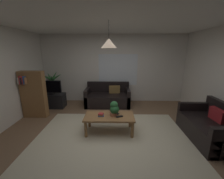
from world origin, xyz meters
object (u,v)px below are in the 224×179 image
Objects in this scene: tv at (50,87)px; book_on_table_1 at (101,115)px; book_on_table_0 at (101,116)px; tv_stand at (52,100)px; remote_on_table_1 at (120,117)px; pendant_lamp at (109,43)px; coffee_table at (109,118)px; potted_plant_on_table at (114,108)px; bookshelf_corner at (33,94)px; remote_on_table_0 at (116,114)px; couch_right_side at (210,128)px; potted_palm_corner at (53,90)px; couch_under_window at (108,98)px; book_on_table_2 at (101,114)px.

book_on_table_1 is at bearing -40.15° from tv.
tv is (-1.91, 1.60, 0.30)m from book_on_table_0.
remote_on_table_1 is at bearing -35.32° from tv_stand.
pendant_lamp reaches higher than remote_on_table_1.
book_on_table_0 is at bearing -40.31° from tv_stand.
tv_stand is (-2.11, 1.60, -0.12)m from coffee_table.
book_on_table_0 reaches higher than coffee_table.
potted_plant_on_table is at bearing 10.10° from pendant_lamp.
remote_on_table_1 reaches higher than coffee_table.
bookshelf_corner reaches higher than tv_stand.
potted_plant_on_table reaches higher than remote_on_table_1.
remote_on_table_0 is 2.76m from tv.
tv reaches higher than couch_right_side.
remote_on_table_1 is 0.13× the size of potted_palm_corner.
couch_under_window is 2.06m from tv.
couch_under_window is 11.39× the size of book_on_table_0.
couch_under_window is 1.84m from remote_on_table_0.
coffee_table is at bearing -169.90° from potted_plant_on_table.
pendant_lamp reaches higher than book_on_table_2.
remote_on_table_0 is at bearing 32.56° from potted_plant_on_table.
couch_under_window is 2.10× the size of tv.
book_on_table_1 is 0.20× the size of pendant_lamp.
tv is 0.76m from bookshelf_corner.
pendant_lamp is (-0.12, -0.02, 1.49)m from potted_plant_on_table.
book_on_table_2 is 2.86m from potted_palm_corner.
pendant_lamp is (-0.17, -0.05, 1.66)m from remote_on_table_0.
book_on_table_1 is at bearing -106.50° from book_on_table_2.
couch_right_side is at bearing -22.50° from tv.
remote_on_table_0 is 3.09m from potted_palm_corner.
potted_plant_on_table is at bearing -82.45° from couch_under_window.
book_on_table_0 is at bearing -69.89° from book_on_table_2.
book_on_table_1 is (-0.08, -1.89, 0.19)m from couch_under_window.
book_on_table_1 is 0.15× the size of tv.
book_on_table_2 is 2.27m from bookshelf_corner.
tv_stand is (-1.98, -0.26, -0.02)m from couch_under_window.
couch_under_window and couch_right_side have the same top height.
book_on_table_1 reaches higher than remote_on_table_0.
remote_on_table_1 is (0.37, -1.93, 0.17)m from couch_under_window.
book_on_table_1 is at bearing 58.05° from remote_on_table_0.
coffee_table is 8.51× the size of book_on_table_0.
bookshelf_corner is at bearing -104.16° from tv.
book_on_table_2 is 0.35m from potted_plant_on_table.
pendant_lamp is (0.20, 0.03, 1.64)m from book_on_table_1.
remote_on_table_1 is at bearing -5.14° from book_on_table_1.
coffee_table is 3.00m from potted_palm_corner.
coffee_table is at bearing -86.20° from couch_under_window.
tv_stand is 0.49m from tv.
tv is at bearing -149.04° from remote_on_table_1.
remote_on_table_0 is (0.37, 0.08, -0.02)m from book_on_table_1.
pendant_lamp is (0.20, 0.02, 1.62)m from book_on_table_2.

